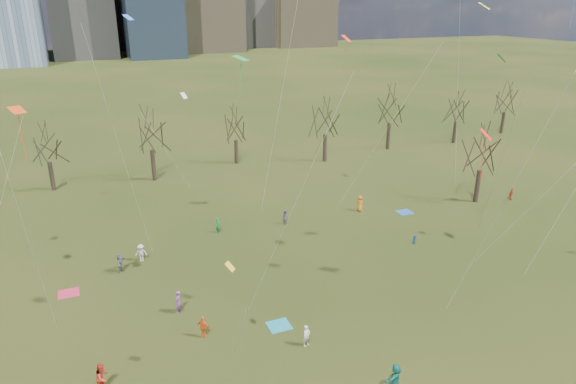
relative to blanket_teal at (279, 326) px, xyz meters
name	(u,v)px	position (x,y,z in m)	size (l,w,h in m)	color
ground	(357,348)	(3.91, -4.32, -0.01)	(500.00, 500.00, 0.00)	black
bare_tree_row	(210,134)	(3.82, 32.91, 6.10)	(113.04, 29.80, 9.50)	black
blanket_teal	(279,326)	(0.00, 0.00, 0.00)	(1.60, 1.50, 0.03)	teal
blanket_navy	(405,212)	(20.49, 14.13, 0.00)	(1.60, 1.50, 0.03)	#2459A8
blanket_crimson	(69,293)	(-13.82, 10.46, 0.00)	(1.60, 1.50, 0.03)	#CD2945
person_1	(307,336)	(0.88, -2.76, 0.75)	(0.56, 0.37, 1.54)	silver
person_2	(103,378)	(-12.01, -2.05, 0.96)	(0.95, 0.74, 1.96)	red
person_4	(203,327)	(-5.26, 0.81, 0.80)	(0.95, 0.40, 1.62)	orange
person_5	(395,377)	(3.97, -8.63, 0.90)	(1.69, 0.54, 1.82)	#1B7A6B
person_7	(178,302)	(-6.27, 4.43, 0.89)	(0.66, 0.43, 1.81)	#7D4488
person_8	(415,240)	(16.68, 7.08, 0.48)	(0.48, 0.37, 0.98)	#224D95
person_9	(141,253)	(-7.68, 13.80, 0.79)	(1.03, 0.59, 1.60)	silver
person_10	(511,194)	(34.11, 12.60, 0.68)	(0.82, 0.34, 1.40)	#B53819
person_11	(120,263)	(-9.58, 12.48, 0.83)	(1.57, 0.50, 1.69)	slate
person_12	(360,203)	(16.13, 16.42, 0.88)	(0.87, 0.57, 1.79)	orange
person_13	(218,225)	(0.19, 16.94, 0.79)	(0.58, 0.38, 1.60)	#1C7F38
person_14	(286,217)	(7.23, 16.31, 0.75)	(0.75, 0.58, 1.54)	slate
kites_airborne	(321,119)	(5.54, 5.18, 13.49)	(55.86, 40.06, 32.98)	#FF4A15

